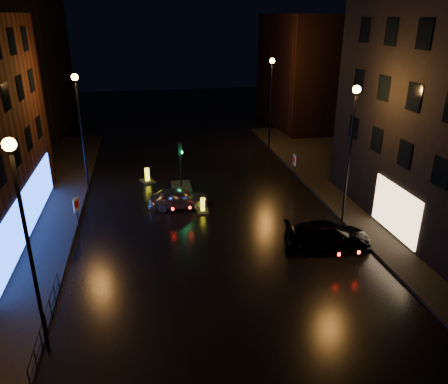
% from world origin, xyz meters
% --- Properties ---
extents(ground, '(120.00, 120.00, 0.00)m').
position_xyz_m(ground, '(0.00, 0.00, 0.00)').
color(ground, black).
rests_on(ground, ground).
extents(pavement_right, '(12.00, 44.00, 0.15)m').
position_xyz_m(pavement_right, '(14.00, 8.00, 0.07)').
color(pavement_right, black).
rests_on(pavement_right, ground).
extents(building_far_left, '(8.00, 16.00, 14.00)m').
position_xyz_m(building_far_left, '(-16.00, 35.00, 7.00)').
color(building_far_left, black).
rests_on(building_far_left, ground).
extents(building_far_right, '(8.00, 14.00, 12.00)m').
position_xyz_m(building_far_right, '(15.00, 32.00, 6.00)').
color(building_far_right, black).
rests_on(building_far_right, ground).
extents(street_lamp_lnear, '(0.44, 0.44, 8.37)m').
position_xyz_m(street_lamp_lnear, '(-7.80, -2.00, 5.56)').
color(street_lamp_lnear, black).
rests_on(street_lamp_lnear, ground).
extents(street_lamp_lfar, '(0.44, 0.44, 8.37)m').
position_xyz_m(street_lamp_lfar, '(-7.80, 14.00, 5.56)').
color(street_lamp_lfar, black).
rests_on(street_lamp_lfar, ground).
extents(street_lamp_rnear, '(0.44, 0.44, 8.37)m').
position_xyz_m(street_lamp_rnear, '(7.80, 6.00, 5.56)').
color(street_lamp_rnear, black).
rests_on(street_lamp_rnear, ground).
extents(street_lamp_rfar, '(0.44, 0.44, 8.37)m').
position_xyz_m(street_lamp_rfar, '(7.80, 22.00, 5.56)').
color(street_lamp_rfar, black).
rests_on(street_lamp_rfar, ground).
extents(traffic_signal, '(1.40, 2.40, 3.45)m').
position_xyz_m(traffic_signal, '(-1.20, 14.00, 0.50)').
color(traffic_signal, black).
rests_on(traffic_signal, ground).
extents(guard_railing, '(0.05, 6.04, 1.00)m').
position_xyz_m(guard_railing, '(-8.00, -1.00, 0.74)').
color(guard_railing, black).
rests_on(guard_railing, ground).
extents(silver_hatchback, '(3.98, 1.72, 1.34)m').
position_xyz_m(silver_hatchback, '(-1.73, 10.50, 0.67)').
color(silver_hatchback, '#A3A5AB').
rests_on(silver_hatchback, ground).
extents(dark_sedan, '(4.95, 2.51, 1.38)m').
position_xyz_m(dark_sedan, '(5.89, 3.71, 0.69)').
color(dark_sedan, black).
rests_on(dark_sedan, ground).
extents(bollard_near, '(0.83, 1.16, 0.97)m').
position_xyz_m(bollard_near, '(-0.24, 9.46, 0.21)').
color(bollard_near, black).
rests_on(bollard_near, ground).
extents(bollard_far, '(1.28, 1.50, 1.11)m').
position_xyz_m(bollard_far, '(-3.64, 15.67, 0.24)').
color(bollard_far, black).
rests_on(bollard_far, ground).
extents(road_sign_left, '(0.25, 0.56, 2.38)m').
position_xyz_m(road_sign_left, '(-7.69, 7.48, 1.79)').
color(road_sign_left, black).
rests_on(road_sign_left, ground).
extents(road_sign_right, '(0.10, 0.59, 2.43)m').
position_xyz_m(road_sign_right, '(7.04, 12.83, 1.82)').
color(road_sign_right, black).
rests_on(road_sign_right, ground).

